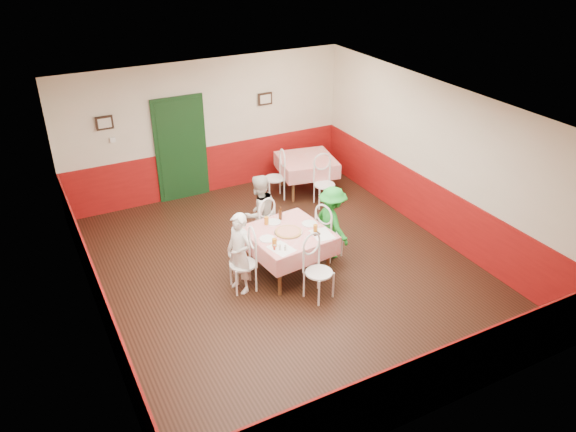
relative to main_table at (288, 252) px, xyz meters
name	(u,v)px	position (x,y,z in m)	size (l,w,h in m)	color
floor	(286,270)	(-0.02, 0.03, -0.38)	(7.00, 7.00, 0.00)	black
ceiling	(286,108)	(-0.02, 0.03, 2.42)	(7.00, 7.00, 0.00)	white
back_wall	(207,128)	(-0.02, 3.53, 1.02)	(6.00, 0.10, 2.80)	beige
front_wall	(436,324)	(-0.02, -3.47, 1.02)	(6.00, 0.10, 2.80)	beige
left_wall	(87,242)	(-3.02, 0.03, 1.02)	(0.10, 7.00, 2.80)	beige
right_wall	(436,161)	(2.98, 0.03, 1.02)	(0.10, 7.00, 2.80)	beige
wainscot_back	(210,169)	(-0.02, 3.52, 0.12)	(6.00, 0.03, 1.00)	maroon
wainscot_front	(425,385)	(-0.02, -3.45, 0.12)	(6.00, 0.03, 1.00)	maroon
wainscot_left	(99,296)	(-3.01, 0.03, 0.12)	(0.03, 7.00, 1.00)	maroon
wainscot_right	(429,206)	(2.96, 0.03, 0.12)	(0.03, 7.00, 1.00)	maroon
door	(181,150)	(-0.62, 3.48, 0.68)	(0.96, 0.06, 2.10)	black
picture_left	(104,123)	(-2.02, 3.48, 1.48)	(0.32, 0.03, 0.26)	black
picture_right	(265,99)	(1.28, 3.48, 1.48)	(0.32, 0.03, 0.26)	black
thermostat	(113,140)	(-1.92, 3.48, 1.12)	(0.10, 0.03, 0.10)	white
main_table	(288,252)	(0.00, 0.00, 0.00)	(1.22, 1.22, 0.77)	red
second_table	(306,175)	(1.78, 2.56, 0.00)	(1.12, 1.12, 0.77)	red
chair_left	(243,264)	(-0.84, -0.09, 0.08)	(0.42, 0.42, 0.90)	white
chair_right	(329,234)	(0.84, 0.09, 0.08)	(0.42, 0.42, 0.90)	white
chair_far	(261,227)	(-0.09, 0.84, 0.08)	(0.42, 0.42, 0.90)	white
chair_near	(319,273)	(0.09, -0.84, 0.08)	(0.42, 0.42, 0.90)	white
chair_second_a	(275,178)	(1.03, 2.56, 0.08)	(0.42, 0.42, 0.90)	white
chair_second_b	(325,185)	(1.78, 1.81, 0.08)	(0.42, 0.42, 0.90)	white
pizza	(288,232)	(-0.01, -0.02, 0.40)	(0.43, 0.43, 0.03)	#B74723
plate_left	(267,239)	(-0.39, -0.06, 0.39)	(0.25, 0.25, 0.01)	white
plate_right	(309,224)	(0.43, 0.07, 0.39)	(0.25, 0.25, 0.01)	white
plate_far	(273,222)	(-0.07, 0.39, 0.39)	(0.25, 0.25, 0.01)	white
glass_a	(274,243)	(-0.39, -0.30, 0.45)	(0.07, 0.07, 0.14)	#BF7219
glass_b	(315,228)	(0.39, -0.21, 0.45)	(0.07, 0.07, 0.13)	#BF7219
glass_c	(266,221)	(-0.20, 0.38, 0.45)	(0.07, 0.07, 0.14)	#BF7219
beer_bottle	(280,214)	(0.08, 0.43, 0.49)	(0.06, 0.06, 0.22)	#381C0A
shaker_a	(280,248)	(-0.37, -0.43, 0.43)	(0.04, 0.04, 0.09)	silver
shaker_b	(285,248)	(-0.30, -0.48, 0.43)	(0.04, 0.04, 0.09)	silver
shaker_c	(274,247)	(-0.44, -0.39, 0.43)	(0.04, 0.04, 0.09)	#B23319
menu_left	(281,249)	(-0.33, -0.41, 0.39)	(0.30, 0.40, 0.00)	white
menu_right	(322,234)	(0.45, -0.32, 0.39)	(0.30, 0.40, 0.00)	white
wallet	(316,234)	(0.36, -0.28, 0.40)	(0.11, 0.09, 0.02)	black
diner_left	(239,253)	(-0.89, -0.10, 0.29)	(0.49, 0.32, 1.34)	gray
diner_far	(259,213)	(-0.10, 0.89, 0.32)	(0.68, 0.53, 1.40)	gray
diner_right	(332,223)	(0.89, 0.10, 0.28)	(0.84, 0.48, 1.30)	gray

